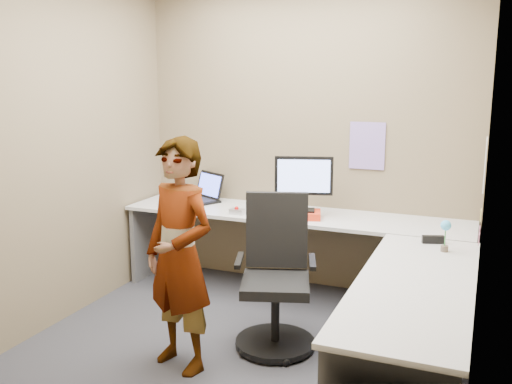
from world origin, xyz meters
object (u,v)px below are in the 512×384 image
at_px(desk, 323,255).
at_px(office_chair, 276,287).
at_px(person, 180,256).
at_px(monitor, 304,179).

bearing_deg(desk, office_chair, -124.31).
distance_m(desk, person, 1.13).
distance_m(desk, monitor, 0.74).
bearing_deg(monitor, person, -122.48).
bearing_deg(person, monitor, 91.76).
height_order(desk, person, person).
xyz_separation_m(desk, office_chair, (-0.24, -0.35, -0.16)).
height_order(desk, office_chair, office_chair).
height_order(office_chair, person, person).
relative_size(monitor, office_chair, 0.44).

